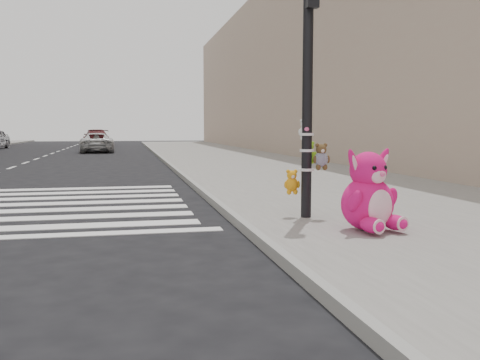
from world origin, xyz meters
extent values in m
plane|color=black|center=(0.00, 0.00, 0.00)|extent=(120.00, 120.00, 0.00)
cube|color=slate|center=(5.00, 10.00, 0.07)|extent=(7.00, 80.00, 0.14)
cube|color=gray|center=(1.55, 10.00, 0.07)|extent=(0.12, 80.00, 0.15)
cube|color=tan|center=(10.50, 20.00, 5.00)|extent=(5.00, 60.00, 10.00)
cylinder|color=black|center=(2.60, 1.80, 2.14)|extent=(0.16, 0.16, 4.00)
cylinder|color=white|center=(2.60, 1.80, 0.89)|extent=(0.22, 0.22, 0.04)
cylinder|color=white|center=(2.60, 1.80, 1.19)|extent=(0.22, 0.22, 0.04)
cylinder|color=white|center=(2.60, 1.80, 1.44)|extent=(0.22, 0.22, 0.04)
ellipsoid|color=#EA1373|center=(2.96, 0.23, 0.24)|extent=(0.34, 0.44, 0.21)
ellipsoid|color=#EA1373|center=(3.35, 0.35, 0.24)|extent=(0.34, 0.44, 0.21)
ellipsoid|color=#EA1373|center=(3.06, 0.60, 0.51)|extent=(0.88, 0.81, 0.73)
ellipsoid|color=#F9BFD1|center=(3.14, 0.36, 0.48)|extent=(0.43, 0.26, 0.48)
sphere|color=#EA1373|center=(3.06, 0.60, 0.97)|extent=(0.63, 0.63, 0.51)
ellipsoid|color=#EA1373|center=(2.84, 0.56, 1.04)|extent=(0.36, 0.20, 0.51)
ellipsoid|color=#EA1373|center=(3.28, 0.69, 1.04)|extent=(0.36, 0.20, 0.51)
imported|color=silver|center=(-1.95, 29.19, 0.61)|extent=(2.33, 4.54, 1.23)
imported|color=#52171A|center=(-2.71, 43.52, 0.71)|extent=(2.65, 5.13, 1.42)
camera|label=1|loc=(-0.17, -6.11, 1.54)|focal=40.00mm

